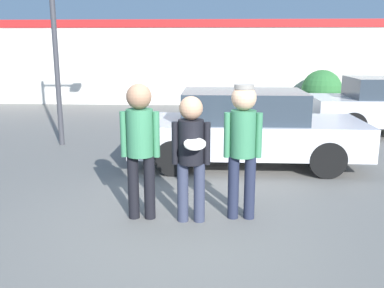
# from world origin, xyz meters

# --- Properties ---
(ground_plane) EXTENTS (56.00, 56.00, 0.00)m
(ground_plane) POSITION_xyz_m (0.00, 0.00, 0.00)
(ground_plane) COLOR #66635E
(storefront_building) EXTENTS (24.00, 0.22, 3.27)m
(storefront_building) POSITION_xyz_m (0.00, 11.63, 1.67)
(storefront_building) COLOR silver
(storefront_building) RESTS_ON ground
(person_left) EXTENTS (0.52, 0.35, 1.84)m
(person_left) POSITION_xyz_m (-0.53, 0.21, 1.12)
(person_left) COLOR black
(person_left) RESTS_ON ground
(person_middle_with_frisbee) EXTENTS (0.50, 0.55, 1.69)m
(person_middle_with_frisbee) POSITION_xyz_m (0.15, 0.14, 1.01)
(person_middle_with_frisbee) COLOR #2D3347
(person_middle_with_frisbee) RESTS_ON ground
(person_right) EXTENTS (0.50, 0.33, 1.83)m
(person_right) POSITION_xyz_m (0.83, 0.29, 1.12)
(person_right) COLOR #1E2338
(person_right) RESTS_ON ground
(parked_car_near) EXTENTS (4.44, 1.80, 1.46)m
(parked_car_near) POSITION_xyz_m (1.07, 3.00, 0.74)
(parked_car_near) COLOR silver
(parked_car_near) RESTS_ON ground
(street_lamp) EXTENTS (1.57, 0.35, 5.23)m
(street_lamp) POSITION_xyz_m (-2.87, 4.52, 3.28)
(street_lamp) COLOR #38383D
(street_lamp) RESTS_ON ground
(shrub) EXTENTS (1.44, 1.44, 1.44)m
(shrub) POSITION_xyz_m (4.38, 10.72, 0.72)
(shrub) COLOR #2D6B33
(shrub) RESTS_ON ground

